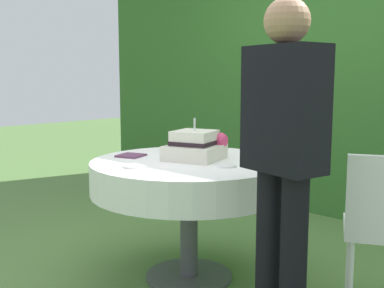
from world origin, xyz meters
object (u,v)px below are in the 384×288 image
(napkin_stack, at_px, (131,156))
(serving_plate_far, at_px, (135,166))
(serving_plate_right, at_px, (260,166))
(serving_plate_near, at_px, (250,154))
(serving_plate_left, at_px, (227,166))
(cake_table, at_px, (189,178))
(wedding_cake, at_px, (197,146))
(standing_person, at_px, (283,153))

(napkin_stack, bearing_deg, serving_plate_far, -36.43)
(serving_plate_far, height_order, serving_plate_right, same)
(serving_plate_near, xyz_separation_m, serving_plate_far, (-0.24, -0.78, 0.00))
(serving_plate_left, bearing_deg, cake_table, 178.66)
(serving_plate_right, xyz_separation_m, napkin_stack, (-0.81, -0.28, 0.00))
(wedding_cake, bearing_deg, cake_table, -99.11)
(cake_table, relative_size, serving_plate_near, 11.09)
(cake_table, bearing_deg, standing_person, -19.08)
(serving_plate_far, xyz_separation_m, standing_person, (0.93, 0.07, 0.17))
(serving_plate_near, bearing_deg, serving_plate_right, -45.71)
(wedding_cake, distance_m, serving_plate_left, 0.31)
(wedding_cake, bearing_deg, standing_person, -22.87)
(wedding_cake, xyz_separation_m, serving_plate_far, (-0.09, -0.43, -0.08))
(cake_table, xyz_separation_m, serving_plate_far, (-0.08, -0.37, 0.11))
(serving_plate_far, xyz_separation_m, napkin_stack, (-0.30, 0.22, 0.00))
(serving_plate_near, xyz_separation_m, serving_plate_right, (0.28, -0.29, 0.00))
(wedding_cake, relative_size, napkin_stack, 2.57)
(serving_plate_far, relative_size, serving_plate_left, 1.19)
(wedding_cake, height_order, standing_person, standing_person)
(standing_person, bearing_deg, wedding_cake, 157.13)
(serving_plate_near, height_order, serving_plate_left, same)
(serving_plate_far, bearing_deg, serving_plate_near, 72.98)
(cake_table, relative_size, serving_plate_far, 8.95)
(standing_person, bearing_deg, serving_plate_left, 152.38)
(serving_plate_left, height_order, standing_person, standing_person)
(napkin_stack, xyz_separation_m, standing_person, (1.23, -0.15, 0.17))
(wedding_cake, relative_size, serving_plate_right, 2.68)
(cake_table, distance_m, wedding_cake, 0.20)
(wedding_cake, xyz_separation_m, serving_plate_left, (0.29, -0.07, -0.08))
(serving_plate_left, xyz_separation_m, serving_plate_right, (0.14, 0.14, 0.00))
(serving_plate_far, bearing_deg, cake_table, 78.07)
(serving_plate_far, relative_size, napkin_stack, 0.88)
(cake_table, distance_m, serving_plate_right, 0.47)
(serving_plate_near, bearing_deg, wedding_cake, -113.25)
(cake_table, bearing_deg, serving_plate_near, 68.69)
(cake_table, xyz_separation_m, serving_plate_right, (0.44, 0.13, 0.11))
(cake_table, distance_m, serving_plate_left, 0.32)
(wedding_cake, bearing_deg, serving_plate_near, 66.75)
(cake_table, distance_m, standing_person, 0.95)
(standing_person, bearing_deg, cake_table, 160.92)
(serving_plate_left, bearing_deg, serving_plate_near, 108.61)
(cake_table, relative_size, napkin_stack, 7.90)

